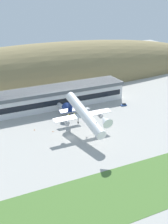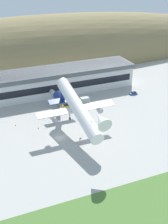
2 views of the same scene
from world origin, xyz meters
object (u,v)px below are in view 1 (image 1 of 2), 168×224
jetway_0 (63,108)px  cargo_airplane (84,114)px  terminal_building (53,96)px  traffic_cone_1 (53,131)px  service_car_0 (124,105)px  fuel_truck (85,111)px  service_car_1 (72,115)px  traffic_cone_0 (34,130)px

jetway_0 → cargo_airplane: cargo_airplane is taller
terminal_building → traffic_cone_1: terminal_building is taller
terminal_building → service_car_0: size_ratio=23.49×
jetway_0 → fuel_truck: (12.23, -4.66, -2.56)m
cargo_airplane → jetway_0: bearing=88.5°
service_car_0 → service_car_1: 37.18m
jetway_0 → traffic_cone_1: (-14.37, -20.04, -3.71)m
fuel_truck → service_car_1: bearing=-176.7°
service_car_0 → traffic_cone_0: (-63.27, -9.27, -0.31)m
traffic_cone_0 → terminal_building: bearing=52.1°
fuel_truck → traffic_cone_0: 36.14m
traffic_cone_1 → fuel_truck: bearing=30.0°
cargo_airplane → service_car_1: 26.86m
terminal_building → fuel_truck: 23.70m
jetway_0 → service_car_0: bearing=-6.6°
traffic_cone_0 → service_car_1: bearing=18.7°
traffic_cone_1 → service_car_0: bearing=15.6°
traffic_cone_1 → traffic_cone_0: bearing=143.9°
service_car_1 → cargo_airplane: bearing=-99.7°
cargo_airplane → traffic_cone_1: (-13.62, 9.47, -10.95)m
service_car_0 → traffic_cone_0: service_car_0 is taller
cargo_airplane → service_car_0: size_ratio=12.13×
service_car_0 → service_car_1: service_car_1 is taller
service_car_1 → fuel_truck: size_ratio=0.68×
terminal_building → service_car_1: 21.12m
terminal_building → cargo_airplane: size_ratio=1.94×
traffic_cone_1 → cargo_airplane: bearing=-34.8°
service_car_1 → service_car_0: bearing=0.7°
service_car_1 → fuel_truck: fuel_truck is taller
service_car_1 → traffic_cone_1: service_car_1 is taller
terminal_building → jetway_0: terminal_building is taller
service_car_1 → traffic_cone_1: (-17.80, -14.87, -0.39)m
terminal_building → fuel_truck: (12.60, -19.29, -5.55)m
terminal_building → traffic_cone_0: bearing=-127.9°
terminal_building → service_car_0: (40.97, -19.35, -6.39)m
service_car_1 → traffic_cone_1: size_ratio=7.20×
cargo_airplane → service_car_1: size_ratio=11.69×
terminal_building → traffic_cone_0: 36.89m
jetway_0 → service_car_0: size_ratio=2.84×
terminal_building → cargo_airplane: cargo_airplane is taller
cargo_airplane → service_car_1: bearing=80.3°
service_car_0 → service_car_1: bearing=-179.3°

